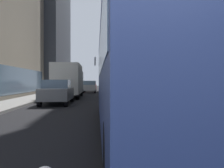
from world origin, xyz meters
The scene contains 12 objects.
ground_plane centered at (0.00, 35.00, 0.00)m, with size 120.00×120.00×0.00m, color black.
sidewalk_left centered at (-5.70, 35.00, 0.07)m, with size 2.40×110.00×0.15m, color gray.
sidewalk_right centered at (5.70, 35.00, 0.07)m, with size 2.40×110.00×0.15m, color #ADA89E.
building_left_far centered at (-11.90, 46.08, 14.55)m, with size 11.79×20.03×29.10m.
building_right_far centered at (11.90, 48.42, 16.85)m, with size 8.71×23.86×33.71m.
transit_bus centered at (1.20, 6.71, 1.78)m, with size 2.78×11.53×3.05m.
car_grey_wagon centered at (-2.80, 16.37, 0.82)m, with size 1.80×4.30×1.62m.
car_blue_hatchback centered at (1.20, 17.40, 0.82)m, with size 1.74×3.96×1.62m.
car_silver_sedan centered at (-1.20, 34.32, 0.82)m, with size 1.72×4.15×1.62m.
car_white_van centered at (2.80, 32.10, 0.82)m, with size 1.89×4.17×1.62m.
car_red_coupe centered at (-1.20, 40.96, 0.82)m, with size 1.83×4.75×1.62m.
box_truck centered at (-2.80, 23.26, 1.67)m, with size 2.30×7.50×3.05m.
Camera 1 is at (-0.16, -0.66, 1.50)m, focal length 40.88 mm.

